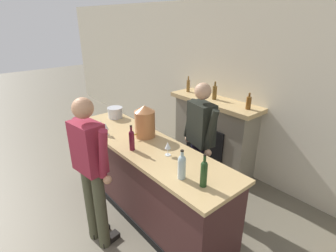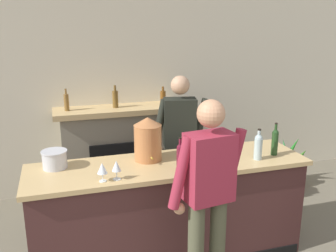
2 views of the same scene
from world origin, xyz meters
name	(u,v)px [view 1 (image 1 of 2)]	position (x,y,z in m)	size (l,w,h in m)	color
wall_back_panel	(235,90)	(0.00, 4.36, 1.38)	(12.00, 0.07, 2.75)	beige
bar_counter	(146,178)	(0.07, 2.51, 0.51)	(2.68, 0.72, 1.02)	#432422
fireplace_stone	(213,133)	(-0.17, 4.10, 0.62)	(1.63, 0.52, 1.52)	gray
person_customer	(91,169)	(0.15, 1.75, 0.99)	(0.65, 0.34, 1.78)	#484933
person_bartender	(200,141)	(0.39, 3.16, 0.97)	(0.65, 0.36, 1.75)	#1D1C30
copper_dispenser	(145,121)	(-0.11, 2.64, 1.23)	(0.27, 0.31, 0.43)	#B16E3F
ice_bucket_steel	(115,113)	(-0.97, 2.69, 1.10)	(0.23, 0.23, 0.17)	silver
wine_bottle_riesling_slim	(132,139)	(0.10, 2.30, 1.16)	(0.06, 0.06, 0.31)	maroon
wine_bottle_chardonnay_pale	(204,172)	(1.14, 2.41, 1.16)	(0.07, 0.07, 0.33)	#1E3C1B
wine_bottle_cabernet_heavy	(182,166)	(0.92, 2.35, 1.16)	(0.08, 0.08, 0.31)	#A3B9BB
wine_glass_near_bucket	(106,127)	(-0.48, 2.26, 1.14)	(0.08, 0.08, 0.17)	silver
wine_glass_back_row	(101,124)	(-0.59, 2.26, 1.13)	(0.09, 0.09, 0.17)	silver
wine_glass_mid_counter	(168,146)	(0.48, 2.54, 1.14)	(0.07, 0.07, 0.17)	silver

